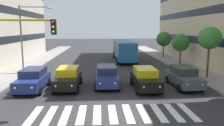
% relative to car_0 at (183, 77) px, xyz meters
% --- Properties ---
extents(ground_plane, '(180.00, 180.00, 0.00)m').
position_rel_car_0_xyz_m(ground_plane, '(6.27, 5.29, -0.89)').
color(ground_plane, '#2D2D30').
extents(crosswalk_markings, '(9.45, 2.80, 0.01)m').
position_rel_car_0_xyz_m(crosswalk_markings, '(6.27, 5.29, -0.88)').
color(crosswalk_markings, silver).
rests_on(crosswalk_markings, ground_plane).
extents(car_0, '(2.02, 4.44, 1.72)m').
position_rel_car_0_xyz_m(car_0, '(0.00, 0.00, 0.00)').
color(car_0, '#474C51').
rests_on(car_0, ground_plane).
extents(car_1, '(2.02, 4.44, 1.72)m').
position_rel_car_0_xyz_m(car_1, '(3.33, 0.41, 0.00)').
color(car_1, black).
rests_on(car_1, ground_plane).
extents(car_2, '(2.02, 4.44, 1.72)m').
position_rel_car_0_xyz_m(car_2, '(6.42, -0.71, 0.00)').
color(car_2, navy).
rests_on(car_2, ground_plane).
extents(car_3, '(2.02, 4.44, 1.72)m').
position_rel_car_0_xyz_m(car_3, '(9.61, -0.21, 0.00)').
color(car_3, black).
rests_on(car_3, ground_plane).
extents(car_4, '(2.02, 4.44, 1.72)m').
position_rel_car_0_xyz_m(car_4, '(12.32, 0.15, 0.00)').
color(car_4, navy).
rests_on(car_4, ground_plane).
extents(bus_behind_traffic, '(2.78, 10.50, 3.00)m').
position_rel_car_0_xyz_m(bus_behind_traffic, '(3.33, -15.05, 0.97)').
color(bus_behind_traffic, '#286BAD').
rests_on(bus_behind_traffic, ground_plane).
extents(street_lamp_right, '(3.37, 0.28, 7.06)m').
position_rel_car_0_xyz_m(street_lamp_right, '(14.59, -5.80, 3.64)').
color(street_lamp_right, '#4C6B56').
rests_on(street_lamp_right, sidewalk_right).
extents(street_tree_1, '(2.14, 2.14, 4.90)m').
position_rel_car_0_xyz_m(street_tree_1, '(-3.46, -2.68, 3.07)').
color(street_tree_1, '#513823').
rests_on(street_tree_1, sidewalk_left).
extents(street_tree_2, '(2.26, 2.26, 4.03)m').
position_rel_car_0_xyz_m(street_tree_2, '(-3.60, -10.10, 2.15)').
color(street_tree_2, '#513823').
rests_on(street_tree_2, sidewalk_left).
extents(street_tree_3, '(2.41, 2.41, 4.21)m').
position_rel_car_0_xyz_m(street_tree_3, '(-3.56, -17.40, 2.26)').
color(street_tree_3, '#513823').
rests_on(street_tree_3, sidewalk_left).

